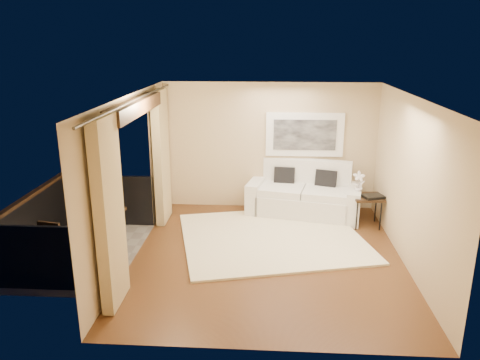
# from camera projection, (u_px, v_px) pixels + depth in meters

# --- Properties ---
(floor) EXTENTS (5.00, 5.00, 0.00)m
(floor) POSITION_uv_depth(u_px,v_px,m) (267.00, 256.00, 7.95)
(floor) COLOR brown
(floor) RESTS_ON ground
(room_shell) EXTENTS (5.00, 6.40, 5.00)m
(room_shell) POSITION_uv_depth(u_px,v_px,m) (135.00, 107.00, 7.34)
(room_shell) COLOR white
(room_shell) RESTS_ON ground
(balcony) EXTENTS (1.81, 2.60, 1.17)m
(balcony) POSITION_uv_depth(u_px,v_px,m) (77.00, 242.00, 8.10)
(balcony) COLOR #605B56
(balcony) RESTS_ON ground
(curtains) EXTENTS (0.16, 4.80, 2.64)m
(curtains) POSITION_uv_depth(u_px,v_px,m) (140.00, 179.00, 7.69)
(curtains) COLOR tan
(curtains) RESTS_ON ground
(artwork) EXTENTS (1.62, 0.07, 0.92)m
(artwork) POSITION_uv_depth(u_px,v_px,m) (305.00, 135.00, 9.79)
(artwork) COLOR white
(artwork) RESTS_ON room_shell
(rug) EXTENTS (3.81, 3.51, 0.04)m
(rug) POSITION_uv_depth(u_px,v_px,m) (272.00, 237.00, 8.66)
(rug) COLOR #FFF5CD
(rug) RESTS_ON floor
(sofa) EXTENTS (2.45, 1.44, 1.10)m
(sofa) POSITION_uv_depth(u_px,v_px,m) (304.00, 196.00, 9.80)
(sofa) COLOR white
(sofa) RESTS_ON floor
(side_table) EXTENTS (0.60, 0.60, 0.61)m
(side_table) POSITION_uv_depth(u_px,v_px,m) (367.00, 199.00, 9.10)
(side_table) COLOR black
(side_table) RESTS_ON floor
(tray) EXTENTS (0.45, 0.38, 0.05)m
(tray) POSITION_uv_depth(u_px,v_px,m) (373.00, 196.00, 9.00)
(tray) COLOR black
(tray) RESTS_ON side_table
(orchid) EXTENTS (0.25, 0.17, 0.46)m
(orchid) POSITION_uv_depth(u_px,v_px,m) (359.00, 183.00, 9.14)
(orchid) COLOR white
(orchid) RESTS_ON side_table
(bistro_table) EXTENTS (0.69, 0.69, 0.67)m
(bistro_table) POSITION_uv_depth(u_px,v_px,m) (89.00, 223.00, 7.85)
(bistro_table) COLOR black
(bistro_table) RESTS_ON balcony
(balcony_chair_far) EXTENTS (0.59, 0.59, 1.08)m
(balcony_chair_far) POSITION_uv_depth(u_px,v_px,m) (104.00, 206.00, 8.51)
(balcony_chair_far) COLOR black
(balcony_chair_far) RESTS_ON balcony
(balcony_chair_near) EXTENTS (0.45, 0.45, 0.88)m
(balcony_chair_near) POSITION_uv_depth(u_px,v_px,m) (48.00, 247.00, 7.14)
(balcony_chair_near) COLOR black
(balcony_chair_near) RESTS_ON balcony
(ice_bucket) EXTENTS (0.18, 0.18, 0.20)m
(ice_bucket) POSITION_uv_depth(u_px,v_px,m) (80.00, 210.00, 7.92)
(ice_bucket) COLOR silver
(ice_bucket) RESTS_ON bistro_table
(candle) EXTENTS (0.06, 0.06, 0.07)m
(candle) POSITION_uv_depth(u_px,v_px,m) (94.00, 213.00, 7.96)
(candle) COLOR red
(candle) RESTS_ON bistro_table
(vase) EXTENTS (0.04, 0.04, 0.18)m
(vase) POSITION_uv_depth(u_px,v_px,m) (79.00, 218.00, 7.59)
(vase) COLOR silver
(vase) RESTS_ON bistro_table
(glass_a) EXTENTS (0.06, 0.06, 0.12)m
(glass_a) POSITION_uv_depth(u_px,v_px,m) (95.00, 217.00, 7.73)
(glass_a) COLOR white
(glass_a) RESTS_ON bistro_table
(glass_b) EXTENTS (0.06, 0.06, 0.12)m
(glass_b) POSITION_uv_depth(u_px,v_px,m) (98.00, 215.00, 7.83)
(glass_b) COLOR silver
(glass_b) RESTS_ON bistro_table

